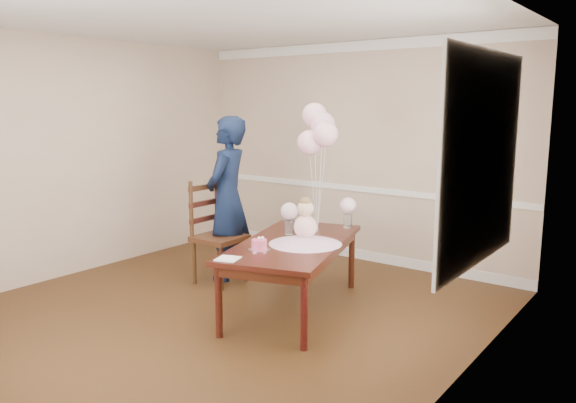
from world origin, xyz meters
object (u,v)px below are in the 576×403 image
Objects in this scene: dining_chair_seat at (220,238)px; woman at (228,198)px; dining_table_top at (293,244)px; birthday_cake at (259,244)px.

woman reaches higher than dining_chair_seat.
birthday_cake reaches higher than dining_table_top.
birthday_cake is at bearing 36.30° from woman.
birthday_cake is 0.07× the size of woman.
birthday_cake is at bearing -113.96° from dining_table_top.
woman is (-1.14, 0.83, 0.19)m from birthday_cake.
dining_chair_seat is at bearing 149.71° from birthday_cake.
dining_table_top is 0.45m from birthday_cake.
birthday_cake is (-0.05, -0.44, 0.07)m from dining_table_top.
dining_table_top is 13.33× the size of birthday_cake.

